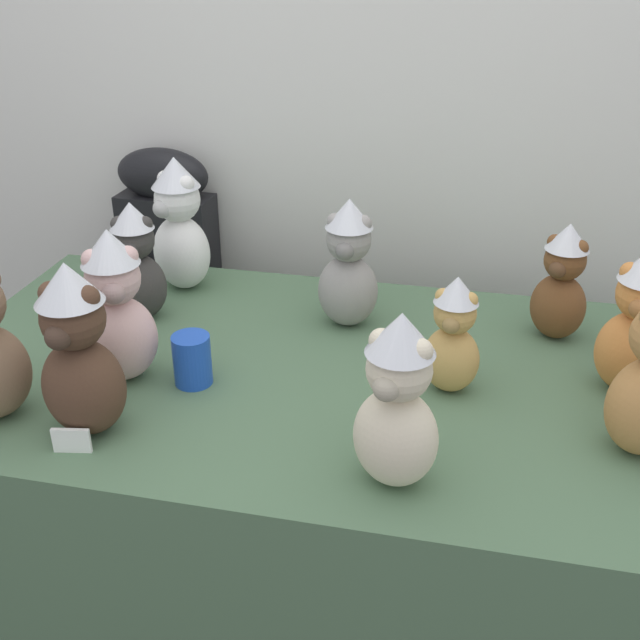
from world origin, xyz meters
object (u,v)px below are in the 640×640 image
(instrument_case, at_px, (176,308))
(teddy_bear_chestnut, at_px, (561,283))
(teddy_bear_cream, at_px, (397,404))
(teddy_bear_charcoal, at_px, (136,263))
(teddy_bear_cocoa, at_px, (78,353))
(teddy_bear_ginger, at_px, (637,324))
(party_cup_blue, at_px, (192,360))
(display_table, at_px, (320,499))
(teddy_bear_honey, at_px, (453,336))
(teddy_bear_blush, at_px, (117,309))
(teddy_bear_ash, at_px, (348,265))
(teddy_bear_snow, at_px, (179,226))

(instrument_case, height_order, teddy_bear_chestnut, instrument_case)
(teddy_bear_cream, bearing_deg, teddy_bear_chestnut, 80.70)
(teddy_bear_charcoal, relative_size, teddy_bear_cocoa, 0.85)
(teddy_bear_ginger, bearing_deg, party_cup_blue, -155.97)
(display_table, distance_m, party_cup_blue, 0.50)
(teddy_bear_cocoa, bearing_deg, teddy_bear_charcoal, 104.09)
(teddy_bear_charcoal, height_order, teddy_bear_chestnut, teddy_bear_charcoal)
(display_table, bearing_deg, teddy_bear_cocoa, -140.36)
(display_table, xyz_separation_m, teddy_bear_cream, (0.20, -0.34, 0.52))
(display_table, relative_size, teddy_bear_cocoa, 4.95)
(teddy_bear_charcoal, bearing_deg, teddy_bear_honey, -24.55)
(teddy_bear_blush, height_order, teddy_bear_honey, teddy_bear_blush)
(teddy_bear_ash, xyz_separation_m, teddy_bear_snow, (-0.46, 0.12, 0.02))
(teddy_bear_blush, distance_m, teddy_bear_snow, 0.46)
(display_table, height_order, teddy_bear_ginger, teddy_bear_ginger)
(teddy_bear_charcoal, distance_m, teddy_bear_chestnut, 0.99)
(instrument_case, height_order, party_cup_blue, instrument_case)
(display_table, distance_m, teddy_bear_honey, 0.56)
(teddy_bear_honey, bearing_deg, teddy_bear_snow, 160.97)
(teddy_bear_snow, distance_m, party_cup_blue, 0.50)
(teddy_bear_chestnut, distance_m, teddy_bear_cocoa, 1.06)
(teddy_bear_blush, height_order, teddy_bear_chestnut, teddy_bear_blush)
(display_table, distance_m, teddy_bear_cream, 0.66)
(display_table, xyz_separation_m, teddy_bear_honey, (0.28, -0.02, 0.49))
(teddy_bear_snow, bearing_deg, party_cup_blue, -40.90)
(instrument_case, relative_size, teddy_bear_cream, 3.14)
(teddy_bear_blush, bearing_deg, party_cup_blue, -22.37)
(teddy_bear_blush, relative_size, teddy_bear_chestnut, 1.20)
(teddy_bear_chestnut, height_order, teddy_bear_cocoa, teddy_bear_cocoa)
(teddy_bear_cream, relative_size, teddy_bear_ginger, 1.03)
(teddy_bear_charcoal, relative_size, teddy_bear_snow, 0.84)
(instrument_case, relative_size, teddy_bear_charcoal, 3.47)
(teddy_bear_honey, relative_size, teddy_bear_snow, 0.73)
(teddy_bear_chestnut, relative_size, teddy_bear_ash, 0.89)
(teddy_bear_cream, bearing_deg, teddy_bear_ash, 125.50)
(instrument_case, distance_m, teddy_bear_cream, 1.29)
(teddy_bear_cream, distance_m, party_cup_blue, 0.52)
(display_table, distance_m, teddy_bear_ash, 0.56)
(teddy_bear_blush, bearing_deg, teddy_bear_ginger, -17.05)
(teddy_bear_blush, relative_size, party_cup_blue, 3.05)
(teddy_bear_ginger, bearing_deg, teddy_bear_ash, 178.37)
(teddy_bear_ginger, bearing_deg, instrument_case, 169.44)
(teddy_bear_ash, height_order, teddy_bear_snow, teddy_bear_snow)
(teddy_bear_ash, xyz_separation_m, party_cup_blue, (-0.27, -0.33, -0.10))
(display_table, bearing_deg, teddy_bear_chestnut, 27.55)
(teddy_bear_chestnut, xyz_separation_m, party_cup_blue, (-0.75, -0.37, -0.08))
(teddy_bear_chestnut, relative_size, party_cup_blue, 2.55)
(teddy_bear_charcoal, relative_size, party_cup_blue, 2.69)
(teddy_bear_chestnut, xyz_separation_m, teddy_bear_snow, (-0.95, 0.07, 0.03))
(teddy_bear_honey, distance_m, party_cup_blue, 0.54)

